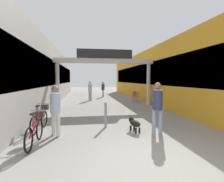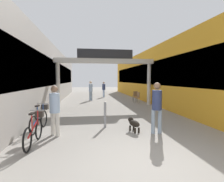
{
  "view_description": "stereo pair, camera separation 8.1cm",
  "coord_description": "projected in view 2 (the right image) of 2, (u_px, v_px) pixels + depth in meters",
  "views": [
    {
      "loc": [
        -1.42,
        -3.7,
        1.92
      ],
      "look_at": [
        0.0,
        5.5,
        1.3
      ],
      "focal_mm": 28.0,
      "sensor_mm": 36.0,
      "label": 1
    },
    {
      "loc": [
        -1.34,
        -3.71,
        1.92
      ],
      "look_at": [
        0.0,
        5.5,
        1.3
      ],
      "focal_mm": 28.0,
      "sensor_mm": 36.0,
      "label": 2
    }
  ],
  "objects": [
    {
      "name": "storefront_right",
      "position": [
        160.0,
        76.0,
        15.43
      ],
      "size": [
        3.0,
        26.0,
        4.36
      ],
      "color": "gold",
      "rests_on": "ground_plane"
    },
    {
      "name": "pedestrian_elderly_walking",
      "position": [
        104.0,
        88.0,
        18.91
      ],
      "size": [
        0.4,
        0.4,
        1.67
      ],
      "color": "#A5BFE0",
      "rests_on": "ground_plane"
    },
    {
      "name": "pedestrian_companion",
      "position": [
        55.0,
        107.0,
        5.9
      ],
      "size": [
        0.48,
        0.48,
        1.71
      ],
      "color": "silver",
      "rests_on": "ground_plane"
    },
    {
      "name": "cafe_chair_wood_nearer",
      "position": [
        137.0,
        97.0,
        14.05
      ],
      "size": [
        0.47,
        0.47,
        0.89
      ],
      "color": "gray",
      "rests_on": "ground_plane"
    },
    {
      "name": "bollard_post_metal",
      "position": [
        105.0,
        114.0,
        7.0
      ],
      "size": [
        0.1,
        0.1,
        1.03
      ],
      "color": "gray",
      "rests_on": "ground_plane"
    },
    {
      "name": "pedestrian_carrying_crate",
      "position": [
        91.0,
        89.0,
        15.84
      ],
      "size": [
        0.47,
        0.47,
        1.76
      ],
      "color": "#8C9EB2",
      "rests_on": "ground_plane"
    },
    {
      "name": "cafe_chair_wood_farther",
      "position": [
        135.0,
        95.0,
        15.15
      ],
      "size": [
        0.4,
        0.4,
        0.89
      ],
      "color": "gray",
      "rests_on": "ground_plane"
    },
    {
      "name": "bicycle_blue_second",
      "position": [
        40.0,
        118.0,
        6.63
      ],
      "size": [
        0.46,
        1.68,
        0.98
      ],
      "color": "black",
      "rests_on": "ground_plane"
    },
    {
      "name": "dog_on_leash",
      "position": [
        134.0,
        123.0,
        6.44
      ],
      "size": [
        0.41,
        0.7,
        0.49
      ],
      "color": "black",
      "rests_on": "ground_plane"
    },
    {
      "name": "storefront_left",
      "position": [
        39.0,
        76.0,
        13.97
      ],
      "size": [
        3.0,
        26.0,
        4.36
      ],
      "color": "#9E9993",
      "rests_on": "ground_plane"
    },
    {
      "name": "ground_plane",
      "position": [
        147.0,
        164.0,
        3.98
      ],
      "size": [
        80.0,
        80.0,
        0.0
      ],
      "primitive_type": "plane",
      "color": "gray"
    },
    {
      "name": "arcade_sign_gateway",
      "position": [
        105.0,
        66.0,
        12.64
      ],
      "size": [
        7.4,
        0.47,
        4.06
      ],
      "color": "beige",
      "rests_on": "ground_plane"
    },
    {
      "name": "pedestrian_with_dog",
      "position": [
        157.0,
        104.0,
        6.16
      ],
      "size": [
        0.39,
        0.38,
        1.81
      ],
      "color": "#8C9EB2",
      "rests_on": "ground_plane"
    },
    {
      "name": "bicycle_red_nearest",
      "position": [
        35.0,
        129.0,
        5.18
      ],
      "size": [
        0.46,
        1.69,
        0.98
      ],
      "color": "black",
      "rests_on": "ground_plane"
    }
  ]
}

